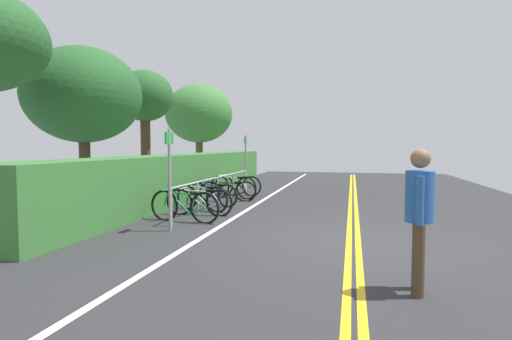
# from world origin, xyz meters

# --- Properties ---
(ground_plane) EXTENTS (37.38, 10.86, 0.05)m
(ground_plane) POSITION_xyz_m (0.00, 0.00, -0.03)
(ground_plane) COLOR #2B2B2D
(centre_line_yellow_inner) EXTENTS (33.64, 0.10, 0.00)m
(centre_line_yellow_inner) POSITION_xyz_m (0.00, -0.08, 0.00)
(centre_line_yellow_inner) COLOR gold
(centre_line_yellow_inner) RESTS_ON ground_plane
(centre_line_yellow_outer) EXTENTS (33.64, 0.10, 0.00)m
(centre_line_yellow_outer) POSITION_xyz_m (0.00, 0.08, 0.00)
(centre_line_yellow_outer) COLOR gold
(centre_line_yellow_outer) RESTS_ON ground_plane
(bike_lane_stripe_white) EXTENTS (33.64, 0.12, 0.00)m
(bike_lane_stripe_white) POSITION_xyz_m (0.00, 2.75, 0.00)
(bike_lane_stripe_white) COLOR white
(bike_lane_stripe_white) RESTS_ON ground_plane
(bike_rack) EXTENTS (6.16, 0.05, 0.83)m
(bike_rack) POSITION_xyz_m (3.45, 3.77, 0.62)
(bike_rack) COLOR #9EA0A5
(bike_rack) RESTS_ON ground_plane
(bicycle_0) EXTENTS (0.46, 1.77, 0.75)m
(bicycle_0) POSITION_xyz_m (0.94, 3.71, 0.35)
(bicycle_0) COLOR black
(bicycle_0) RESTS_ON ground_plane
(bicycle_1) EXTENTS (0.46, 1.72, 0.70)m
(bicycle_1) POSITION_xyz_m (1.82, 3.69, 0.33)
(bicycle_1) COLOR black
(bicycle_1) RESTS_ON ground_plane
(bicycle_2) EXTENTS (0.62, 1.63, 0.71)m
(bicycle_2) POSITION_xyz_m (2.53, 3.90, 0.33)
(bicycle_2) COLOR black
(bicycle_2) RESTS_ON ground_plane
(bicycle_3) EXTENTS (0.63, 1.62, 0.70)m
(bicycle_3) POSITION_xyz_m (3.42, 3.91, 0.32)
(bicycle_3) COLOR black
(bicycle_3) RESTS_ON ground_plane
(bicycle_4) EXTENTS (0.64, 1.69, 0.68)m
(bicycle_4) POSITION_xyz_m (4.29, 3.72, 0.32)
(bicycle_4) COLOR black
(bicycle_4) RESTS_ON ground_plane
(bicycle_5) EXTENTS (0.63, 1.73, 0.77)m
(bicycle_5) POSITION_xyz_m (5.18, 3.83, 0.36)
(bicycle_5) COLOR black
(bicycle_5) RESTS_ON ground_plane
(bicycle_6) EXTENTS (0.46, 1.73, 0.72)m
(bicycle_6) POSITION_xyz_m (5.94, 3.89, 0.34)
(bicycle_6) COLOR black
(bicycle_6) RESTS_ON ground_plane
(pedestrian) EXTENTS (0.49, 0.32, 1.68)m
(pedestrian) POSITION_xyz_m (-2.54, -0.72, 0.97)
(pedestrian) COLOR #4C3826
(pedestrian) RESTS_ON ground_plane
(sign_post_near) EXTENTS (0.36, 0.06, 2.04)m
(sign_post_near) POSITION_xyz_m (-0.06, 3.58, 1.24)
(sign_post_near) COLOR gray
(sign_post_near) RESTS_ON ground_plane
(sign_post_far) EXTENTS (0.36, 0.06, 2.08)m
(sign_post_far) POSITION_xyz_m (6.83, 3.84, 1.26)
(sign_post_far) COLOR gray
(sign_post_far) RESTS_ON ground_plane
(hedge_backdrop) EXTENTS (15.11, 1.26, 1.43)m
(hedge_backdrop) POSITION_xyz_m (4.95, 5.40, 0.71)
(hedge_backdrop) COLOR #387533
(hedge_backdrop) RESTS_ON ground_plane
(tree_mid) EXTENTS (3.25, 3.25, 4.49)m
(tree_mid) POSITION_xyz_m (2.67, 7.51, 3.13)
(tree_mid) COLOR #473323
(tree_mid) RESTS_ON ground_plane
(tree_far_right) EXTENTS (2.03, 2.03, 4.45)m
(tree_far_right) POSITION_xyz_m (6.07, 7.44, 3.43)
(tree_far_right) COLOR #473323
(tree_far_right) RESTS_ON ground_plane
(tree_extra) EXTENTS (3.24, 3.24, 4.66)m
(tree_extra) POSITION_xyz_m (11.05, 7.30, 3.24)
(tree_extra) COLOR brown
(tree_extra) RESTS_ON ground_plane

